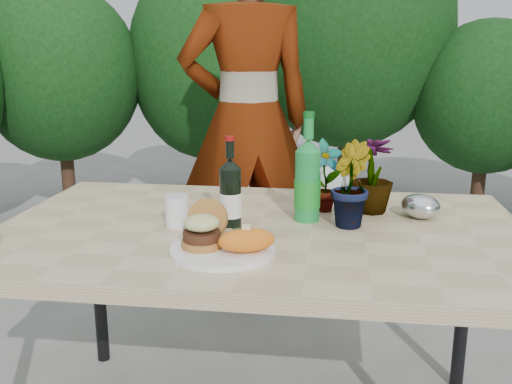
# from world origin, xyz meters

# --- Properties ---
(patio_table) EXTENTS (1.60, 1.00, 0.75)m
(patio_table) POSITION_xyz_m (0.00, 0.00, 0.69)
(patio_table) COLOR tan
(patio_table) RESTS_ON ground
(shrub_hedge) EXTENTS (6.95, 5.16, 2.38)m
(shrub_hedge) POSITION_xyz_m (0.13, 1.70, 1.17)
(shrub_hedge) COLOR #382316
(shrub_hedge) RESTS_ON ground
(dinner_plate) EXTENTS (0.28, 0.28, 0.01)m
(dinner_plate) POSITION_xyz_m (-0.07, -0.24, 0.76)
(dinner_plate) COLOR white
(dinner_plate) RESTS_ON patio_table
(burger_stack) EXTENTS (0.11, 0.16, 0.11)m
(burger_stack) POSITION_xyz_m (-0.12, -0.22, 0.81)
(burger_stack) COLOR #B7722D
(burger_stack) RESTS_ON dinner_plate
(sweet_potato) EXTENTS (0.17, 0.12, 0.06)m
(sweet_potato) POSITION_xyz_m (0.00, -0.26, 0.80)
(sweet_potato) COLOR orange
(sweet_potato) RESTS_ON dinner_plate
(grilled_veg) EXTENTS (0.08, 0.05, 0.03)m
(grilled_veg) POSITION_xyz_m (-0.05, -0.15, 0.78)
(grilled_veg) COLOR olive
(grilled_veg) RESTS_ON dinner_plate
(wine_bottle) EXTENTS (0.07, 0.07, 0.28)m
(wine_bottle) POSITION_xyz_m (-0.09, -0.02, 0.85)
(wine_bottle) COLOR black
(wine_bottle) RESTS_ON patio_table
(sparkling_water) EXTENTS (0.08, 0.08, 0.34)m
(sparkling_water) POSITION_xyz_m (0.14, 0.09, 0.88)
(sparkling_water) COLOR #178336
(sparkling_water) RESTS_ON patio_table
(plastic_cup) EXTENTS (0.07, 0.07, 0.09)m
(plastic_cup) POSITION_xyz_m (-0.25, -0.02, 0.80)
(plastic_cup) COLOR white
(plastic_cup) RESTS_ON patio_table
(seedling_left) EXTENTS (0.15, 0.13, 0.24)m
(seedling_left) POSITION_xyz_m (0.19, 0.20, 0.87)
(seedling_left) COLOR #286121
(seedling_left) RESTS_ON patio_table
(seedling_mid) EXTENTS (0.14, 0.16, 0.26)m
(seedling_mid) POSITION_xyz_m (0.26, 0.06, 0.88)
(seedling_mid) COLOR #245E20
(seedling_mid) RESTS_ON patio_table
(seedling_right) EXTENTS (0.17, 0.17, 0.25)m
(seedling_right) POSITION_xyz_m (0.34, 0.22, 0.88)
(seedling_right) COLOR #285A1F
(seedling_right) RESTS_ON patio_table
(blue_bowl) EXTENTS (0.16, 0.16, 0.10)m
(blue_bowl) POSITION_xyz_m (0.22, 0.43, 0.80)
(blue_bowl) COLOR silver
(blue_bowl) RESTS_ON patio_table
(foil_packet_right) EXTENTS (0.17, 0.17, 0.08)m
(foil_packet_right) POSITION_xyz_m (0.50, 0.16, 0.79)
(foil_packet_right) COLOR #BABDC1
(foil_packet_right) RESTS_ON patio_table
(person) EXTENTS (0.79, 0.66, 1.86)m
(person) POSITION_xyz_m (-0.21, 1.15, 0.93)
(person) COLOR #8F6047
(person) RESTS_ON ground
(terracotta_pot) EXTENTS (0.17, 0.17, 0.14)m
(terracotta_pot) POSITION_xyz_m (-1.37, 2.07, 0.07)
(terracotta_pot) COLOR #BB6030
(terracotta_pot) RESTS_ON ground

